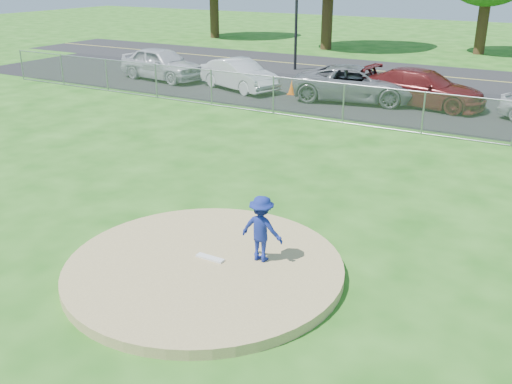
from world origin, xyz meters
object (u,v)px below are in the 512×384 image
pitcher (262,229)px  parked_car_gray (357,84)px  parked_car_white (239,75)px  parked_car_darkred (423,88)px  traffic_signal_left (300,9)px  parked_car_silver (162,64)px  traffic_cone (292,87)px

pitcher → parked_car_gray: (-3.83, 15.22, -0.09)m
pitcher → parked_car_white: pitcher is taller
parked_car_gray → parked_car_darkred: (2.76, 0.47, -0.00)m
traffic_signal_left → parked_car_white: 7.09m
parked_car_silver → traffic_cone: bearing=-81.8°
traffic_cone → parked_car_silver: bearing=-179.7°
pitcher → parked_car_gray: parked_car_gray is taller
parked_car_white → traffic_signal_left: bearing=20.1°
traffic_signal_left → parked_car_silver: bearing=-127.4°
parked_car_gray → parked_car_white: bearing=83.4°
parked_car_darkred → parked_car_gray: bearing=105.5°
parked_car_gray → parked_car_darkred: size_ratio=1.05×
traffic_cone → parked_car_white: bearing=-174.0°
parked_car_silver → parked_car_darkred: (13.43, 0.73, -0.07)m
traffic_cone → parked_car_white: parked_car_white is taller
parked_car_white → parked_car_gray: bearing=-65.4°
traffic_signal_left → parked_car_silver: 8.37m
parked_car_white → parked_car_gray: (5.77, 0.50, 0.04)m
parked_car_silver → parked_car_gray: parked_car_silver is taller
pitcher → parked_car_gray: 15.69m
pitcher → traffic_cone: size_ratio=1.89×
parked_car_silver → parked_car_darkred: bearing=-79.0°
parked_car_gray → traffic_cone: bearing=82.4°
traffic_signal_left → traffic_cone: size_ratio=7.96×
traffic_cone → parked_car_darkred: bearing=6.7°
pitcher → traffic_signal_left: bearing=-68.0°
pitcher → traffic_cone: bearing=-67.6°
traffic_signal_left → parked_car_silver: size_ratio=1.15×
parked_car_white → parked_car_darkred: parked_car_darkred is taller
parked_car_silver → parked_car_white: size_ratio=1.12×
traffic_cone → parked_car_gray: size_ratio=0.13×
traffic_signal_left → traffic_cone: (2.74, -6.30, -3.00)m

